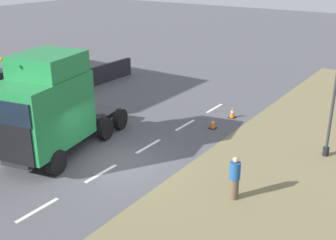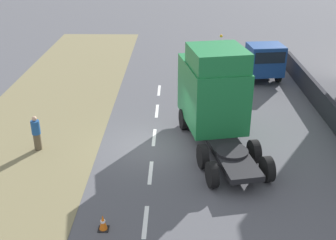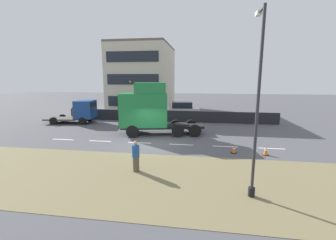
% 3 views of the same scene
% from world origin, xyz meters
% --- Properties ---
extents(ground_plane, '(120.00, 120.00, 0.00)m').
position_xyz_m(ground_plane, '(0.00, 0.00, 0.00)').
color(ground_plane, '#515156').
rests_on(ground_plane, ground).
extents(grass_verge, '(7.00, 44.00, 0.01)m').
position_xyz_m(grass_verge, '(-6.00, 0.00, 0.01)').
color(grass_verge, olive).
rests_on(grass_verge, ground).
extents(lane_markings, '(0.16, 17.80, 0.00)m').
position_xyz_m(lane_markings, '(0.00, -0.70, 0.00)').
color(lane_markings, white).
rests_on(lane_markings, ground).
extents(boundary_wall, '(0.25, 24.00, 1.25)m').
position_xyz_m(boundary_wall, '(9.00, 0.00, 0.62)').
color(boundary_wall, '#232328').
rests_on(boundary_wall, ground).
extents(building_block, '(11.67, 8.13, 10.94)m').
position_xyz_m(building_block, '(18.27, 5.23, 4.92)').
color(building_block, beige).
rests_on(building_block, ground).
extents(lorry_cab, '(3.83, 7.50, 4.66)m').
position_xyz_m(lorry_cab, '(2.79, 0.95, 2.27)').
color(lorry_cab, black).
rests_on(lorry_cab, ground).
extents(flatbed_truck, '(2.81, 5.50, 2.50)m').
position_xyz_m(flatbed_truck, '(6.68, 9.36, 1.32)').
color(flatbed_truck, navy).
rests_on(flatbed_truck, ground).
extents(parked_car, '(2.34, 4.52, 2.10)m').
position_xyz_m(parked_car, '(10.73, -1.30, 1.02)').
color(parked_car, silver).
rests_on(parked_car, ground).
extents(lamp_post, '(1.25, 0.27, 7.49)m').
position_xyz_m(lamp_post, '(-6.94, -5.88, 3.57)').
color(lamp_post, black).
rests_on(lamp_post, ground).
extents(pedestrian, '(0.39, 0.39, 1.66)m').
position_xyz_m(pedestrian, '(-5.25, -0.40, 0.81)').
color(pedestrian, brown).
rests_on(pedestrian, ground).
extents(traffic_cone_lead, '(0.36, 0.36, 0.58)m').
position_xyz_m(traffic_cone_lead, '(-1.53, -7.89, 0.28)').
color(traffic_cone_lead, black).
rests_on(traffic_cone_lead, ground).
extents(traffic_cone_trailing, '(0.36, 0.36, 0.58)m').
position_xyz_m(traffic_cone_trailing, '(-1.39, -5.93, 0.28)').
color(traffic_cone_trailing, black).
rests_on(traffic_cone_trailing, ground).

